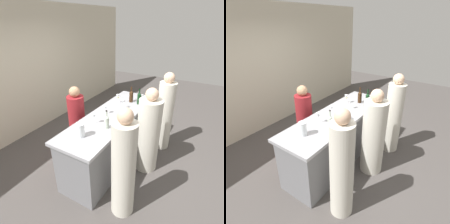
% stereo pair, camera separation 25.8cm
% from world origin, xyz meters
% --- Properties ---
extents(ground_plane, '(12.00, 12.00, 0.00)m').
position_xyz_m(ground_plane, '(0.00, 0.00, 0.00)').
color(ground_plane, '#4C4744').
extents(back_wall, '(8.00, 0.10, 2.80)m').
position_xyz_m(back_wall, '(0.00, 2.20, 1.40)').
color(back_wall, beige).
rests_on(back_wall, ground).
extents(bar_counter, '(2.35, 0.74, 0.95)m').
position_xyz_m(bar_counter, '(0.00, 0.00, 0.48)').
color(bar_counter, slate).
rests_on(bar_counter, ground).
extents(wine_bottle_leftmost_clear_pale, '(0.08, 0.08, 0.29)m').
position_xyz_m(wine_bottle_leftmost_clear_pale, '(-0.42, -0.15, 1.07)').
color(wine_bottle_leftmost_clear_pale, '#B7C6B2').
rests_on(wine_bottle_leftmost_clear_pale, bar_counter).
extents(wine_bottle_second_left_dark_green, '(0.07, 0.07, 0.33)m').
position_xyz_m(wine_bottle_second_left_dark_green, '(0.66, -0.23, 1.08)').
color(wine_bottle_second_left_dark_green, black).
rests_on(wine_bottle_second_left_dark_green, bar_counter).
extents(wine_bottle_center_amber_brown, '(0.08, 0.08, 0.33)m').
position_xyz_m(wine_bottle_center_amber_brown, '(0.68, -0.05, 1.08)').
color(wine_bottle_center_amber_brown, '#331E0F').
rests_on(wine_bottle_center_amber_brown, bar_counter).
extents(wine_glass_near_left, '(0.07, 0.07, 0.16)m').
position_xyz_m(wine_glass_near_left, '(0.75, -0.25, 1.07)').
color(wine_glass_near_left, white).
rests_on(wine_glass_near_left, bar_counter).
extents(wine_glass_near_center, '(0.07, 0.07, 0.15)m').
position_xyz_m(wine_glass_near_center, '(-0.09, -0.21, 1.06)').
color(wine_glass_near_center, white).
rests_on(wine_glass_near_center, bar_counter).
extents(wine_glass_near_right, '(0.06, 0.06, 0.17)m').
position_xyz_m(wine_glass_near_right, '(0.32, -0.04, 1.08)').
color(wine_glass_near_right, white).
rests_on(wine_glass_near_right, bar_counter).
extents(wine_glass_far_left, '(0.07, 0.07, 0.18)m').
position_xyz_m(wine_glass_far_left, '(-0.41, 0.09, 1.08)').
color(wine_glass_far_left, white).
rests_on(wine_glass_far_left, bar_counter).
extents(wine_glass_far_center, '(0.07, 0.07, 0.15)m').
position_xyz_m(wine_glass_far_center, '(-0.02, 0.12, 1.06)').
color(wine_glass_far_center, white).
rests_on(wine_glass_far_center, bar_counter).
extents(wine_glass_far_right, '(0.07, 0.07, 0.17)m').
position_xyz_m(wine_glass_far_right, '(0.51, 0.16, 1.07)').
color(wine_glass_far_right, white).
rests_on(wine_glass_far_right, bar_counter).
extents(water_pitcher, '(0.12, 0.12, 0.20)m').
position_xyz_m(water_pitcher, '(-0.81, 0.05, 1.06)').
color(water_pitcher, silver).
rests_on(water_pitcher, bar_counter).
extents(person_left_guest, '(0.45, 0.45, 1.52)m').
position_xyz_m(person_left_guest, '(0.11, -0.65, 0.69)').
color(person_left_guest, beige).
rests_on(person_left_guest, ground).
extents(person_center_guest, '(0.40, 0.40, 1.60)m').
position_xyz_m(person_center_guest, '(-0.88, -0.68, 0.75)').
color(person_center_guest, beige).
rests_on(person_center_guest, ground).
extents(person_right_guest, '(0.41, 0.41, 1.59)m').
position_xyz_m(person_right_guest, '(0.88, -0.70, 0.74)').
color(person_right_guest, beige).
rests_on(person_right_guest, ground).
extents(person_server_behind, '(0.40, 0.40, 1.39)m').
position_xyz_m(person_server_behind, '(-0.15, 0.68, 0.65)').
color(person_server_behind, maroon).
rests_on(person_server_behind, ground).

